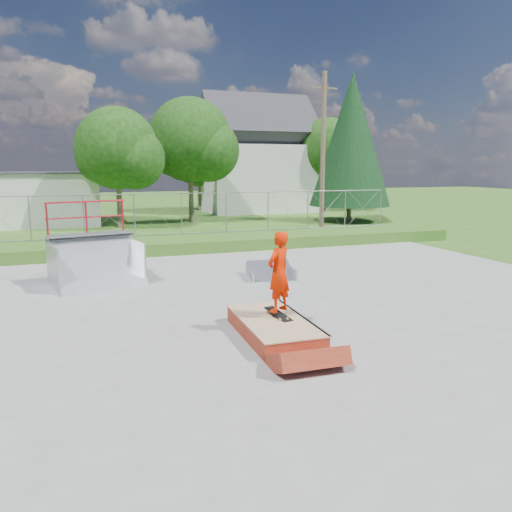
{
  "coord_description": "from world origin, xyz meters",
  "views": [
    {
      "loc": [
        -4.21,
        -10.8,
        3.4
      ],
      "look_at": [
        0.12,
        1.31,
        1.1
      ],
      "focal_mm": 35.0,
      "sensor_mm": 36.0,
      "label": 1
    }
  ],
  "objects_px": {
    "flat_bank_ramp": "(271,272)",
    "skater": "(279,275)",
    "grind_box": "(274,328)",
    "quarter_pipe": "(96,245)"
  },
  "relations": [
    {
      "from": "flat_bank_ramp",
      "to": "skater",
      "type": "relative_size",
      "value": 0.88
    },
    {
      "from": "grind_box",
      "to": "flat_bank_ramp",
      "type": "bearing_deg",
      "value": 70.92
    },
    {
      "from": "quarter_pipe",
      "to": "skater",
      "type": "relative_size",
      "value": 1.47
    },
    {
      "from": "flat_bank_ramp",
      "to": "skater",
      "type": "bearing_deg",
      "value": -99.81
    },
    {
      "from": "grind_box",
      "to": "quarter_pipe",
      "type": "height_order",
      "value": "quarter_pipe"
    },
    {
      "from": "grind_box",
      "to": "flat_bank_ramp",
      "type": "distance_m",
      "value": 5.48
    },
    {
      "from": "grind_box",
      "to": "flat_bank_ramp",
      "type": "relative_size",
      "value": 1.83
    },
    {
      "from": "quarter_pipe",
      "to": "skater",
      "type": "distance_m",
      "value": 6.59
    },
    {
      "from": "quarter_pipe",
      "to": "skater",
      "type": "xyz_separation_m",
      "value": [
        3.3,
        -5.71,
        0.05
      ]
    },
    {
      "from": "skater",
      "to": "quarter_pipe",
      "type": "bearing_deg",
      "value": -90.57
    }
  ]
}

